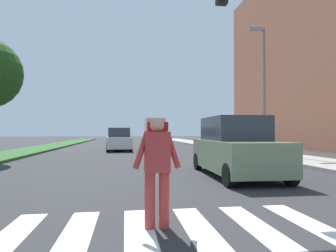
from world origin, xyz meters
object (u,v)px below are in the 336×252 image
object	(u,v)px
street_lamp_right	(263,79)
truck_box_delivery	(155,130)
sedan_distant	(157,138)
pedestrian_performer	(157,167)
sedan_midblock	(119,140)
suv_crossing	(235,148)
sedan_far_horizon	(125,136)

from	to	relation	value
street_lamp_right	truck_box_delivery	size ratio (longest dim) A/B	1.21
truck_box_delivery	sedan_distant	bearing A→B (deg)	-87.83
street_lamp_right	pedestrian_performer	world-z (taller)	street_lamp_right
sedan_midblock	truck_box_delivery	bearing A→B (deg)	72.02
suv_crossing	truck_box_delivery	distance (m)	26.44
sedan_far_horizon	truck_box_delivery	distance (m)	12.52
suv_crossing	pedestrian_performer	bearing A→B (deg)	-122.44
pedestrian_performer	truck_box_delivery	bearing A→B (deg)	84.37
street_lamp_right	sedan_distant	distance (m)	18.87
truck_box_delivery	sedan_midblock	bearing A→B (deg)	-107.98
street_lamp_right	sedan_distant	bearing A→B (deg)	103.80
sedan_distant	pedestrian_performer	bearing A→B (deg)	-96.00
sedan_midblock	sedan_far_horizon	world-z (taller)	sedan_midblock
street_lamp_right	sedan_distant	world-z (taller)	street_lamp_right
sedan_distant	truck_box_delivery	xyz separation A→B (m)	(-0.05, 1.44, 0.85)
street_lamp_right	truck_box_delivery	distance (m)	20.12
suv_crossing	truck_box_delivery	world-z (taller)	truck_box_delivery
sedan_midblock	sedan_distant	size ratio (longest dim) A/B	0.97
street_lamp_right	sedan_far_horizon	world-z (taller)	street_lamp_right
sedan_distant	sedan_far_horizon	xyz separation A→B (m)	(-3.77, 13.36, 0.03)
suv_crossing	sedan_far_horizon	world-z (taller)	suv_crossing
suv_crossing	sedan_far_horizon	size ratio (longest dim) A/B	1.08
pedestrian_performer	sedan_midblock	size ratio (longest dim) A/B	0.39
sedan_far_horizon	pedestrian_performer	bearing A→B (deg)	-89.18
pedestrian_performer	sedan_distant	bearing A→B (deg)	84.00
suv_crossing	sedan_far_horizon	xyz separation A→B (m)	(-3.77, 38.36, -0.12)
pedestrian_performer	truck_box_delivery	size ratio (longest dim) A/B	0.27
sedan_midblock	street_lamp_right	bearing A→B (deg)	-38.34
pedestrian_performer	suv_crossing	bearing A→B (deg)	57.56
sedan_midblock	truck_box_delivery	xyz separation A→B (m)	(4.10, 12.62, 0.82)
sedan_midblock	truck_box_delivery	world-z (taller)	truck_box_delivery
suv_crossing	truck_box_delivery	bearing A→B (deg)	90.13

